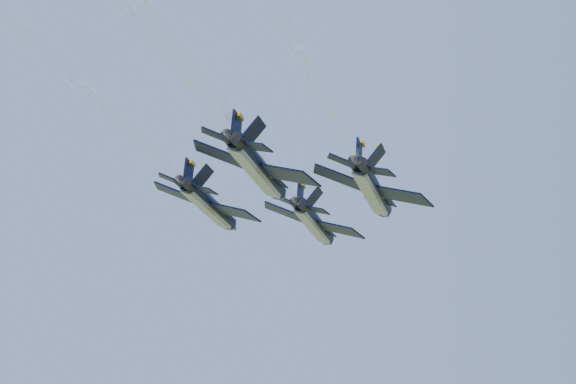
{
  "coord_description": "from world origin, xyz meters",
  "views": [
    {
      "loc": [
        3.21,
        -89.07,
        70.18
      ],
      "look_at": [
        3.47,
        0.32,
        93.01
      ],
      "focal_mm": 55.0,
      "sensor_mm": 36.0,
      "label": 1
    }
  ],
  "objects_px": {
    "jet_lead": "(315,223)",
    "jet_slot": "(259,169)",
    "jet_right": "(373,190)",
    "jet_left": "(210,206)"
  },
  "relations": [
    {
      "from": "jet_lead",
      "to": "jet_slot",
      "type": "relative_size",
      "value": 1.0
    },
    {
      "from": "jet_right",
      "to": "jet_slot",
      "type": "xyz_separation_m",
      "value": [
        -11.11,
        -7.65,
        0.0
      ]
    },
    {
      "from": "jet_lead",
      "to": "jet_left",
      "type": "distance_m",
      "value": 14.43
    },
    {
      "from": "jet_left",
      "to": "jet_slot",
      "type": "height_order",
      "value": "same"
    },
    {
      "from": "jet_lead",
      "to": "jet_left",
      "type": "height_order",
      "value": "same"
    },
    {
      "from": "jet_lead",
      "to": "jet_slot",
      "type": "height_order",
      "value": "same"
    },
    {
      "from": "jet_left",
      "to": "jet_right",
      "type": "distance_m",
      "value": 18.05
    },
    {
      "from": "jet_left",
      "to": "jet_right",
      "type": "bearing_deg",
      "value": -4.9
    },
    {
      "from": "jet_lead",
      "to": "jet_slot",
      "type": "distance_m",
      "value": 23.92
    },
    {
      "from": "jet_right",
      "to": "jet_slot",
      "type": "bearing_deg",
      "value": -128.3
    }
  ]
}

